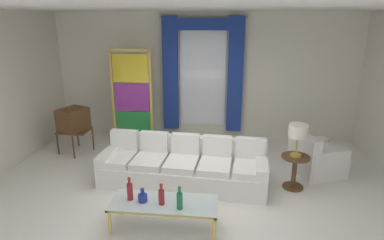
{
  "coord_description": "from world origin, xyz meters",
  "views": [
    {
      "loc": [
        0.61,
        -4.84,
        2.85
      ],
      "look_at": [
        -0.05,
        0.9,
        1.05
      ],
      "focal_mm": 30.75,
      "sensor_mm": 36.0,
      "label": 1
    }
  ],
  "objects_px": {
    "bottle_ruby_flask": "(180,200)",
    "bottle_amber_squat": "(161,196)",
    "armchair_white": "(315,159)",
    "coffee_table": "(164,204)",
    "vintage_tv": "(73,121)",
    "bottle_crystal_tall": "(130,190)",
    "round_side_table": "(294,169)",
    "couch_white_long": "(184,166)",
    "bottle_blue_decanter": "(143,197)",
    "table_lamp_brass": "(298,132)",
    "peacock_figurine": "(152,140)",
    "stained_glass_divider": "(132,99)"
  },
  "relations": [
    {
      "from": "peacock_figurine",
      "to": "couch_white_long",
      "type": "bearing_deg",
      "value": -57.46
    },
    {
      "from": "coffee_table",
      "to": "table_lamp_brass",
      "type": "distance_m",
      "value": 2.53
    },
    {
      "from": "bottle_crystal_tall",
      "to": "round_side_table",
      "type": "height_order",
      "value": "bottle_crystal_tall"
    },
    {
      "from": "stained_glass_divider",
      "to": "table_lamp_brass",
      "type": "relative_size",
      "value": 3.86
    },
    {
      "from": "bottle_ruby_flask",
      "to": "vintage_tv",
      "type": "bearing_deg",
      "value": 135.97
    },
    {
      "from": "bottle_ruby_flask",
      "to": "bottle_amber_squat",
      "type": "bearing_deg",
      "value": 162.34
    },
    {
      "from": "couch_white_long",
      "to": "peacock_figurine",
      "type": "bearing_deg",
      "value": 122.54
    },
    {
      "from": "armchair_white",
      "to": "bottle_ruby_flask",
      "type": "bearing_deg",
      "value": -136.43
    },
    {
      "from": "bottle_blue_decanter",
      "to": "table_lamp_brass",
      "type": "xyz_separation_m",
      "value": [
        2.31,
        1.41,
        0.55
      ]
    },
    {
      "from": "couch_white_long",
      "to": "bottle_blue_decanter",
      "type": "distance_m",
      "value": 1.46
    },
    {
      "from": "armchair_white",
      "to": "stained_glass_divider",
      "type": "relative_size",
      "value": 0.48
    },
    {
      "from": "bottle_ruby_flask",
      "to": "bottle_crystal_tall",
      "type": "bearing_deg",
      "value": 168.29
    },
    {
      "from": "bottle_amber_squat",
      "to": "coffee_table",
      "type": "bearing_deg",
      "value": 67.8
    },
    {
      "from": "peacock_figurine",
      "to": "bottle_crystal_tall",
      "type": "bearing_deg",
      "value": -82.83
    },
    {
      "from": "couch_white_long",
      "to": "armchair_white",
      "type": "distance_m",
      "value": 2.5
    },
    {
      "from": "coffee_table",
      "to": "round_side_table",
      "type": "distance_m",
      "value": 2.45
    },
    {
      "from": "vintage_tv",
      "to": "bottle_crystal_tall",
      "type": "bearing_deg",
      "value": -51.16
    },
    {
      "from": "bottle_blue_decanter",
      "to": "armchair_white",
      "type": "bearing_deg",
      "value": 35.99
    },
    {
      "from": "bottle_amber_squat",
      "to": "couch_white_long",
      "type": "bearing_deg",
      "value": 85.83
    },
    {
      "from": "couch_white_long",
      "to": "bottle_ruby_flask",
      "type": "bearing_deg",
      "value": -84.02
    },
    {
      "from": "coffee_table",
      "to": "vintage_tv",
      "type": "xyz_separation_m",
      "value": [
        -2.48,
        2.5,
        0.35
      ]
    },
    {
      "from": "round_side_table",
      "to": "table_lamp_brass",
      "type": "distance_m",
      "value": 0.67
    },
    {
      "from": "couch_white_long",
      "to": "coffee_table",
      "type": "relative_size",
      "value": 1.99
    },
    {
      "from": "armchair_white",
      "to": "peacock_figurine",
      "type": "distance_m",
      "value": 3.44
    },
    {
      "from": "round_side_table",
      "to": "bottle_crystal_tall",
      "type": "bearing_deg",
      "value": -151.12
    },
    {
      "from": "bottle_blue_decanter",
      "to": "stained_glass_divider",
      "type": "distance_m",
      "value": 3.46
    },
    {
      "from": "bottle_amber_squat",
      "to": "bottle_ruby_flask",
      "type": "distance_m",
      "value": 0.28
    },
    {
      "from": "couch_white_long",
      "to": "vintage_tv",
      "type": "relative_size",
      "value": 2.21
    },
    {
      "from": "coffee_table",
      "to": "vintage_tv",
      "type": "bearing_deg",
      "value": 134.82
    },
    {
      "from": "armchair_white",
      "to": "round_side_table",
      "type": "xyz_separation_m",
      "value": [
        -0.49,
        -0.62,
        0.07
      ]
    },
    {
      "from": "bottle_ruby_flask",
      "to": "round_side_table",
      "type": "relative_size",
      "value": 0.56
    },
    {
      "from": "bottle_crystal_tall",
      "to": "table_lamp_brass",
      "type": "distance_m",
      "value": 2.89
    },
    {
      "from": "armchair_white",
      "to": "peacock_figurine",
      "type": "bearing_deg",
      "value": 166.4
    },
    {
      "from": "couch_white_long",
      "to": "round_side_table",
      "type": "height_order",
      "value": "couch_white_long"
    },
    {
      "from": "vintage_tv",
      "to": "bottle_amber_squat",
      "type": "bearing_deg",
      "value": -46.01
    },
    {
      "from": "couch_white_long",
      "to": "coffee_table",
      "type": "bearing_deg",
      "value": -93.45
    },
    {
      "from": "bottle_amber_squat",
      "to": "armchair_white",
      "type": "distance_m",
      "value": 3.27
    },
    {
      "from": "bottle_crystal_tall",
      "to": "round_side_table",
      "type": "distance_m",
      "value": 2.86
    },
    {
      "from": "bottle_crystal_tall",
      "to": "bottle_blue_decanter",
      "type": "bearing_deg",
      "value": -9.6
    },
    {
      "from": "vintage_tv",
      "to": "armchair_white",
      "type": "bearing_deg",
      "value": -5.54
    },
    {
      "from": "bottle_amber_squat",
      "to": "bottle_ruby_flask",
      "type": "xyz_separation_m",
      "value": [
        0.26,
        -0.08,
        0.01
      ]
    },
    {
      "from": "stained_glass_divider",
      "to": "table_lamp_brass",
      "type": "bearing_deg",
      "value": -28.41
    },
    {
      "from": "vintage_tv",
      "to": "peacock_figurine",
      "type": "distance_m",
      "value": 1.75
    },
    {
      "from": "bottle_crystal_tall",
      "to": "round_side_table",
      "type": "relative_size",
      "value": 0.58
    },
    {
      "from": "couch_white_long",
      "to": "bottle_blue_decanter",
      "type": "height_order",
      "value": "couch_white_long"
    },
    {
      "from": "coffee_table",
      "to": "bottle_amber_squat",
      "type": "xyz_separation_m",
      "value": [
        -0.02,
        -0.05,
        0.16
      ]
    },
    {
      "from": "bottle_blue_decanter",
      "to": "round_side_table",
      "type": "relative_size",
      "value": 0.35
    },
    {
      "from": "bottle_crystal_tall",
      "to": "table_lamp_brass",
      "type": "relative_size",
      "value": 0.61
    },
    {
      "from": "bottle_crystal_tall",
      "to": "bottle_amber_squat",
      "type": "bearing_deg",
      "value": -8.18
    },
    {
      "from": "peacock_figurine",
      "to": "bottle_amber_squat",
      "type": "bearing_deg",
      "value": -74.18
    }
  ]
}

